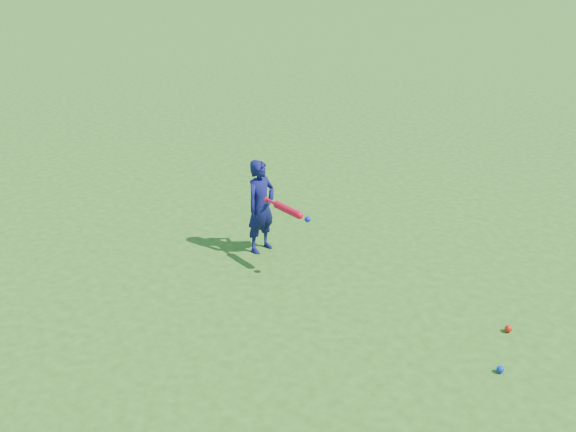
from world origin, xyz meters
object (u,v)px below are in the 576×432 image
object	(u,v)px
ground_ball_red	(508,329)
bat_swing	(290,211)
ground_ball_blue	(500,369)
child	(261,206)

from	to	relation	value
ground_ball_red	bat_swing	bearing A→B (deg)	-172.67
ground_ball_blue	bat_swing	size ratio (longest dim) A/B	0.09
bat_swing	ground_ball_blue	bearing A→B (deg)	5.03
ground_ball_red	bat_swing	size ratio (longest dim) A/B	0.10
ground_ball_red	bat_swing	world-z (taller)	bat_swing
ground_ball_red	child	bearing A→B (deg)	-177.38
child	bat_swing	world-z (taller)	child
ground_ball_blue	child	bearing A→B (deg)	170.75
ground_ball_red	ground_ball_blue	bearing A→B (deg)	-74.74
child	ground_ball_blue	distance (m)	3.22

